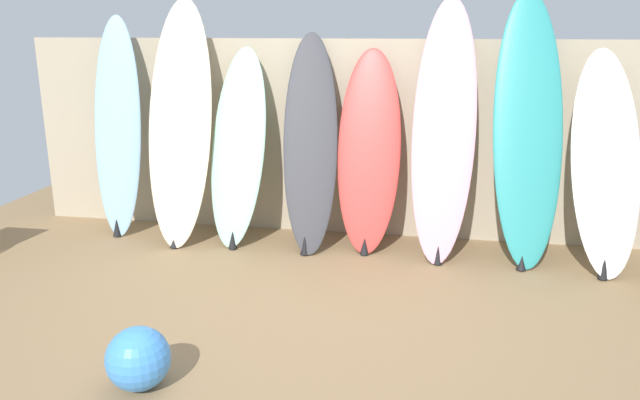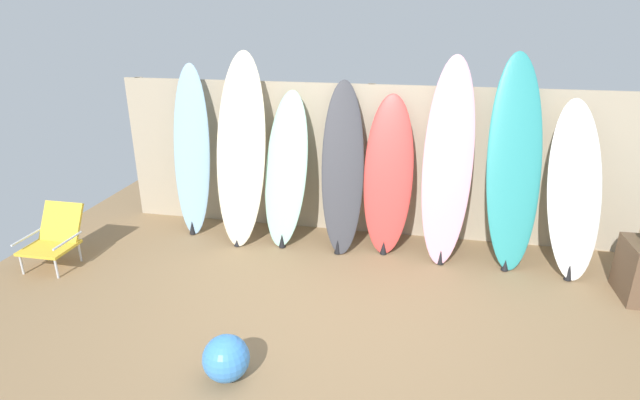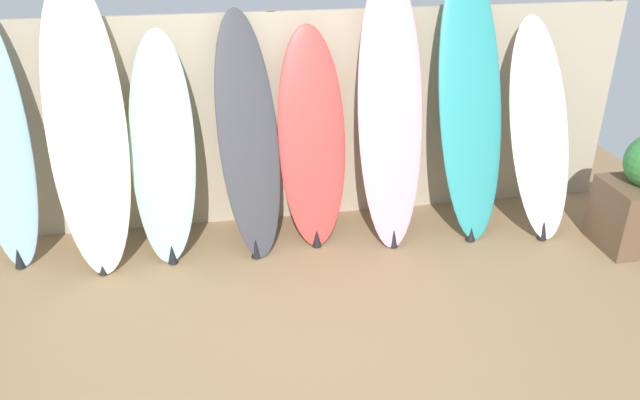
# 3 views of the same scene
# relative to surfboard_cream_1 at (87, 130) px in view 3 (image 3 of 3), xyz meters

# --- Properties ---
(ground) EXTENTS (7.68, 7.68, 0.00)m
(ground) POSITION_rel_surfboard_cream_1_xyz_m (1.43, -1.57, -1.07)
(ground) COLOR #8E704C
(fence_back) EXTENTS (6.08, 0.11, 1.80)m
(fence_back) POSITION_rel_surfboard_cream_1_xyz_m (1.43, 0.44, -0.17)
(fence_back) COLOR tan
(fence_back) RESTS_ON ground
(surfboard_cream_1) EXTENTS (0.62, 0.73, 2.16)m
(surfboard_cream_1) POSITION_rel_surfboard_cream_1_xyz_m (0.00, 0.00, 0.00)
(surfboard_cream_1) COLOR beige
(surfboard_cream_1) RESTS_ON ground
(surfboard_seafoam_2) EXTENTS (0.55, 0.66, 1.74)m
(surfboard_seafoam_2) POSITION_rel_surfboard_cream_1_xyz_m (0.52, 0.03, -0.21)
(surfboard_seafoam_2) COLOR #9ED6BC
(surfboard_seafoam_2) RESTS_ON ground
(surfboard_charcoal_3) EXTENTS (0.56, 0.72, 1.87)m
(surfboard_charcoal_3) POSITION_rel_surfboard_cream_1_xyz_m (1.18, 0.02, -0.16)
(surfboard_charcoal_3) COLOR #38383D
(surfboard_charcoal_3) RESTS_ON ground
(surfboard_red_4) EXTENTS (0.55, 0.54, 1.74)m
(surfboard_red_4) POSITION_rel_surfboard_cream_1_xyz_m (1.68, 0.06, -0.21)
(surfboard_red_4) COLOR #D13D38
(surfboard_red_4) RESTS_ON ground
(surfboard_pink_5) EXTENTS (0.55, 0.72, 2.15)m
(surfboard_pink_5) POSITION_rel_surfboard_cream_1_xyz_m (2.31, 0.01, -0.01)
(surfboard_pink_5) COLOR pink
(surfboard_pink_5) RESTS_ON ground
(surfboard_teal_6) EXTENTS (0.65, 0.78, 2.20)m
(surfboard_teal_6) POSITION_rel_surfboard_cream_1_xyz_m (2.97, 0.00, 0.02)
(surfboard_teal_6) COLOR teal
(surfboard_teal_6) RESTS_ON ground
(surfboard_white_7) EXTENTS (0.63, 0.81, 1.75)m
(surfboard_white_7) POSITION_rel_surfboard_cream_1_xyz_m (3.57, -0.06, -0.21)
(surfboard_white_7) COLOR white
(surfboard_white_7) RESTS_ON ground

